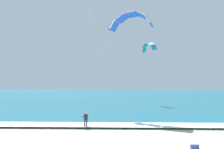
{
  "coord_description": "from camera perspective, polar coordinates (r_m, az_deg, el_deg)",
  "views": [
    {
      "loc": [
        0.43,
        -16.45,
        4.75
      ],
      "look_at": [
        -0.72,
        14.61,
        5.52
      ],
      "focal_mm": 43.24,
      "sensor_mm": 36.0,
      "label": 1
    }
  ],
  "objects": [
    {
      "name": "sea",
      "position": [
        87.18,
        1.84,
        -4.48
      ],
      "size": [
        200.0,
        120.0,
        0.2
      ],
      "primitive_type": "cube",
      "color": "#146075",
      "rests_on": "ground"
    },
    {
      "name": "surf_foam",
      "position": [
        28.42,
        1.24,
        -10.59
      ],
      "size": [
        200.0,
        3.09,
        0.04
      ],
      "primitive_type": "cube",
      "color": "white",
      "rests_on": "sea"
    },
    {
      "name": "surfboard",
      "position": [
        27.73,
        -5.58,
        -11.22
      ],
      "size": [
        0.89,
        1.47,
        0.09
      ],
      "color": "#239EC6",
      "rests_on": "ground"
    },
    {
      "name": "kitesurfer",
      "position": [
        27.6,
        -5.58,
        -9.35
      ],
      "size": [
        0.64,
        0.63,
        1.69
      ],
      "color": "#191E38",
      "rests_on": "ground"
    },
    {
      "name": "kite_primary",
      "position": [
        35.74,
        4.07,
        11.58
      ],
      "size": [
        7.46,
        9.32,
        12.58
      ],
      "color": "blue"
    },
    {
      "name": "kite_distant",
      "position": [
        54.4,
        7.73,
        5.98
      ],
      "size": [
        2.57,
        4.86,
        1.84
      ],
      "color": "teal"
    },
    {
      "name": "cooler_box",
      "position": [
        20.32,
        17.05,
        -14.28
      ],
      "size": [
        0.58,
        0.38,
        0.4
      ],
      "color": "#2D51B2",
      "rests_on": "ground"
    }
  ]
}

